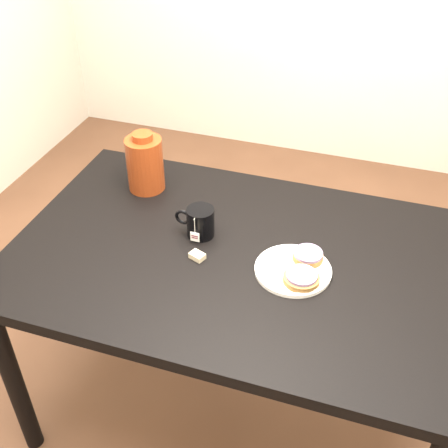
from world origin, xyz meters
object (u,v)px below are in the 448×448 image
(mug, at_px, (200,222))
(table, at_px, (238,274))
(bagel_front, at_px, (301,278))
(bagel_package, at_px, (145,163))
(plate, at_px, (293,269))
(teabag_pouch, at_px, (197,256))
(bagel_back, at_px, (308,256))

(mug, bearing_deg, table, -19.18)
(bagel_front, bearing_deg, bagel_package, 152.72)
(plate, bearing_deg, mug, 165.64)
(bagel_front, height_order, teabag_pouch, bagel_front)
(mug, distance_m, bagel_package, 0.34)
(bagel_back, bearing_deg, bagel_front, -89.15)
(table, bearing_deg, bagel_package, 149.11)
(bagel_front, height_order, bagel_package, bagel_package)
(plate, bearing_deg, table, 170.78)
(table, relative_size, bagel_package, 6.46)
(table, distance_m, bagel_front, 0.25)
(table, bearing_deg, bagel_front, -19.42)
(plate, distance_m, teabag_pouch, 0.29)
(teabag_pouch, bearing_deg, bagel_back, 14.98)
(bagel_front, xyz_separation_m, mug, (-0.35, 0.13, 0.02))
(bagel_back, xyz_separation_m, bagel_package, (-0.63, 0.22, 0.07))
(table, distance_m, mug, 0.20)
(plate, relative_size, bagel_back, 2.33)
(bagel_back, distance_m, bagel_package, 0.67)
(bagel_front, relative_size, mug, 0.97)
(plate, xyz_separation_m, bagel_package, (-0.60, 0.28, 0.09))
(plate, distance_m, bagel_back, 0.07)
(plate, height_order, mug, mug)
(mug, height_order, teabag_pouch, mug)
(teabag_pouch, bearing_deg, bagel_front, -2.68)
(bagel_front, distance_m, mug, 0.38)
(table, bearing_deg, plate, -9.22)
(table, bearing_deg, mug, 159.58)
(plate, height_order, teabag_pouch, teabag_pouch)
(table, relative_size, plate, 6.18)
(bagel_front, height_order, mug, mug)
(bagel_front, distance_m, bagel_package, 0.71)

